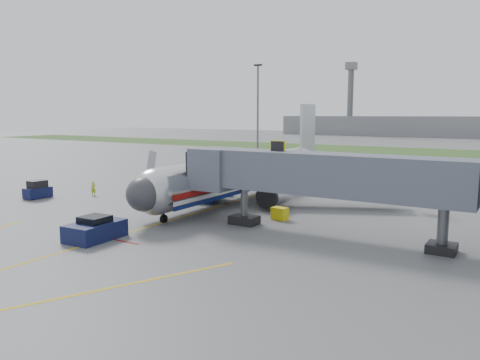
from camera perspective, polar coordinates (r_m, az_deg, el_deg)
The scene contains 16 objects.
ground at distance 38.03m, azimuth -11.26°, elevation -5.66°, with size 400.00×400.00×0.00m, color #565659.
grass_strip at distance 119.89m, azimuth 19.64°, elevation 3.33°, with size 300.00×25.00×0.01m, color #2D4C1E.
apron_markings at distance 33.22m, azimuth -20.10°, elevation -8.01°, with size 21.52×50.00×0.01m.
airliner at distance 49.56m, azimuth 0.79°, elevation 0.79°, with size 32.10×35.67×10.25m.
jet_bridge at distance 34.51m, azimuth 10.30°, elevation 0.52°, with size 25.30×4.00×6.90m.
light_mast_left at distance 111.59m, azimuth 2.18°, elevation 9.01°, with size 2.00×0.44×20.40m.
distant_terminal at distance 200.05m, azimuth 21.86°, elevation 6.08°, with size 120.00×14.00×8.00m, color slate.
control_tower at distance 202.85m, azimuth 13.32°, elevation 10.22°, with size 4.00×4.00×30.00m.
pushback_tug at distance 35.17m, azimuth -17.24°, elevation -5.80°, with size 2.71×4.22×1.71m.
baggage_tug at distance 54.28m, azimuth -23.44°, elevation -1.16°, with size 1.48×2.76×1.91m.
baggage_cart_a at distance 49.63m, azimuth -4.12°, elevation -1.22°, with size 1.94×1.94×1.82m.
baggage_cart_b at distance 52.49m, azimuth -4.30°, elevation -0.63°, with size 2.29×2.29×1.97m.
baggage_cart_c at distance 53.15m, azimuth -11.48°, elevation -0.86°, with size 1.52×1.52×1.62m.
belt_loader at distance 48.58m, azimuth -3.73°, elevation -1.83°, with size 2.82×4.99×2.36m.
ground_power_cart at distance 39.97m, azimuth 4.86°, elevation -4.10°, with size 1.44×1.09×1.05m.
ramp_worker at distance 54.10m, azimuth -17.44°, elevation -0.99°, with size 0.55×0.36×1.52m, color #B0D218.
Camera 1 is at (25.44, -26.82, 8.92)m, focal length 35.00 mm.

